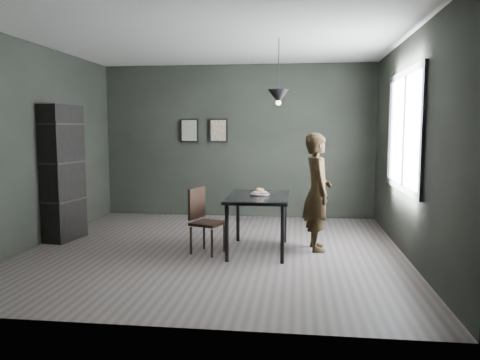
# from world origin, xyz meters

# --- Properties ---
(ground) EXTENTS (5.00, 5.00, 0.00)m
(ground) POSITION_xyz_m (0.00, 0.00, 0.00)
(ground) COLOR #3C3633
(ground) RESTS_ON ground
(back_wall) EXTENTS (5.00, 0.10, 2.80)m
(back_wall) POSITION_xyz_m (0.00, 2.50, 1.40)
(back_wall) COLOR black
(back_wall) RESTS_ON ground
(ceiling) EXTENTS (5.00, 5.00, 0.02)m
(ceiling) POSITION_xyz_m (0.00, 0.00, 2.80)
(ceiling) COLOR silver
(ceiling) RESTS_ON ground
(window_assembly) EXTENTS (0.04, 1.96, 1.56)m
(window_assembly) POSITION_xyz_m (2.47, 0.20, 1.60)
(window_assembly) COLOR white
(window_assembly) RESTS_ON ground
(cafe_table) EXTENTS (0.80, 1.20, 0.75)m
(cafe_table) POSITION_xyz_m (0.60, 0.00, 0.67)
(cafe_table) COLOR black
(cafe_table) RESTS_ON ground
(white_plate) EXTENTS (0.23, 0.23, 0.01)m
(white_plate) POSITION_xyz_m (0.62, 0.06, 0.76)
(white_plate) COLOR white
(white_plate) RESTS_ON cafe_table
(donut_pile) EXTENTS (0.20, 0.16, 0.09)m
(donut_pile) POSITION_xyz_m (0.62, 0.06, 0.79)
(donut_pile) COLOR beige
(donut_pile) RESTS_ON white_plate
(woman) EXTENTS (0.46, 0.62, 1.57)m
(woman) POSITION_xyz_m (1.38, 0.19, 0.79)
(woman) COLOR black
(woman) RESTS_ON ground
(wood_chair) EXTENTS (0.48, 0.48, 0.86)m
(wood_chair) POSITION_xyz_m (-0.12, -0.15, 0.49)
(wood_chair) COLOR black
(wood_chair) RESTS_ON ground
(shelf_unit) EXTENTS (0.47, 0.71, 1.97)m
(shelf_unit) POSITION_xyz_m (-2.32, 0.33, 0.99)
(shelf_unit) COLOR black
(shelf_unit) RESTS_ON ground
(pendant_lamp) EXTENTS (0.28, 0.28, 0.86)m
(pendant_lamp) POSITION_xyz_m (0.85, 0.10, 2.05)
(pendant_lamp) COLOR black
(pendant_lamp) RESTS_ON ground
(framed_print_left) EXTENTS (0.34, 0.04, 0.44)m
(framed_print_left) POSITION_xyz_m (-0.90, 2.47, 1.60)
(framed_print_left) COLOR black
(framed_print_left) RESTS_ON ground
(framed_print_right) EXTENTS (0.34, 0.04, 0.44)m
(framed_print_right) POSITION_xyz_m (-0.35, 2.47, 1.60)
(framed_print_right) COLOR black
(framed_print_right) RESTS_ON ground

